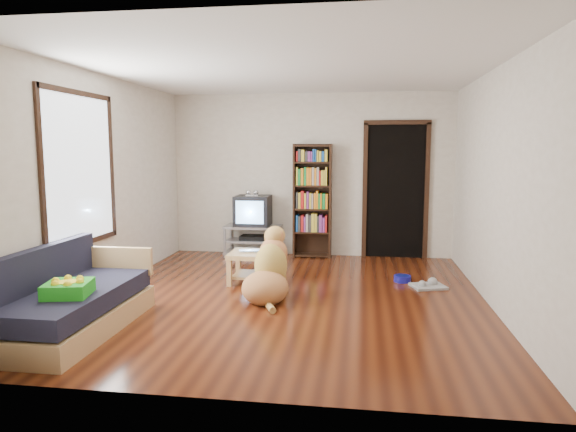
# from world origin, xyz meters

# --- Properties ---
(ground) EXTENTS (5.00, 5.00, 0.00)m
(ground) POSITION_xyz_m (0.00, 0.00, 0.00)
(ground) COLOR #54220E
(ground) RESTS_ON ground
(ceiling) EXTENTS (5.00, 5.00, 0.00)m
(ceiling) POSITION_xyz_m (0.00, 0.00, 2.60)
(ceiling) COLOR white
(ceiling) RESTS_ON ground
(wall_back) EXTENTS (4.50, 0.00, 4.50)m
(wall_back) POSITION_xyz_m (0.00, 2.50, 1.30)
(wall_back) COLOR beige
(wall_back) RESTS_ON ground
(wall_front) EXTENTS (4.50, 0.00, 4.50)m
(wall_front) POSITION_xyz_m (0.00, -2.50, 1.30)
(wall_front) COLOR beige
(wall_front) RESTS_ON ground
(wall_left) EXTENTS (0.00, 5.00, 5.00)m
(wall_left) POSITION_xyz_m (-2.25, 0.00, 1.30)
(wall_left) COLOR beige
(wall_left) RESTS_ON ground
(wall_right) EXTENTS (0.00, 5.00, 5.00)m
(wall_right) POSITION_xyz_m (2.25, 0.00, 1.30)
(wall_right) COLOR beige
(wall_right) RESTS_ON ground
(green_cushion) EXTENTS (0.44, 0.44, 0.12)m
(green_cushion) POSITION_xyz_m (-1.75, -1.63, 0.48)
(green_cushion) COLOR green
(green_cushion) RESTS_ON sofa
(laptop) EXTENTS (0.34, 0.26, 0.02)m
(laptop) POSITION_xyz_m (-0.57, 0.58, 0.41)
(laptop) COLOR silver
(laptop) RESTS_ON coffee_table
(dog_bowl) EXTENTS (0.22, 0.22, 0.08)m
(dog_bowl) POSITION_xyz_m (1.37, 0.93, 0.04)
(dog_bowl) COLOR #161595
(dog_bowl) RESTS_ON ground
(grey_rag) EXTENTS (0.48, 0.43, 0.03)m
(grey_rag) POSITION_xyz_m (1.67, 0.68, 0.01)
(grey_rag) COLOR #959595
(grey_rag) RESTS_ON ground
(window) EXTENTS (0.03, 1.46, 1.70)m
(window) POSITION_xyz_m (-2.23, -0.50, 1.50)
(window) COLOR white
(window) RESTS_ON wall_left
(doorway) EXTENTS (1.03, 0.05, 2.19)m
(doorway) POSITION_xyz_m (1.35, 2.48, 1.12)
(doorway) COLOR black
(doorway) RESTS_ON wall_back
(tv_stand) EXTENTS (0.90, 0.45, 0.50)m
(tv_stand) POSITION_xyz_m (-0.90, 2.25, 0.27)
(tv_stand) COLOR #99999E
(tv_stand) RESTS_ON ground
(crt_tv) EXTENTS (0.55, 0.52, 0.58)m
(crt_tv) POSITION_xyz_m (-0.90, 2.27, 0.74)
(crt_tv) COLOR black
(crt_tv) RESTS_ON tv_stand
(bookshelf) EXTENTS (0.60, 0.30, 1.80)m
(bookshelf) POSITION_xyz_m (0.05, 2.34, 1.00)
(bookshelf) COLOR black
(bookshelf) RESTS_ON ground
(sofa) EXTENTS (0.80, 1.80, 0.80)m
(sofa) POSITION_xyz_m (-1.87, -1.38, 0.26)
(sofa) COLOR tan
(sofa) RESTS_ON ground
(coffee_table) EXTENTS (0.55, 0.55, 0.40)m
(coffee_table) POSITION_xyz_m (-0.57, 0.61, 0.28)
(coffee_table) COLOR tan
(coffee_table) RESTS_ON ground
(dog) EXTENTS (0.60, 1.04, 0.85)m
(dog) POSITION_xyz_m (-0.21, -0.07, 0.31)
(dog) COLOR #B57745
(dog) RESTS_ON ground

